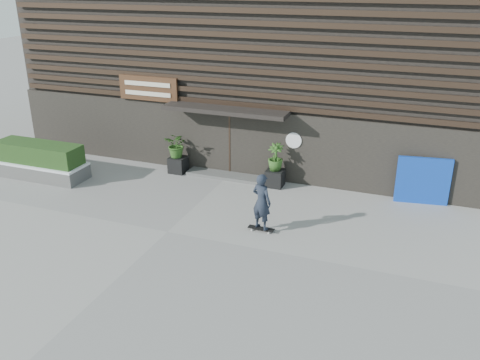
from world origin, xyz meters
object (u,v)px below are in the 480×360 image
at_px(planter_pot_left, 178,165).
at_px(blue_tarp, 423,181).
at_px(skateboarder, 262,202).
at_px(planter_pot_right, 275,178).
at_px(raised_bed, 41,170).

distance_m(planter_pot_left, blue_tarp, 8.68).
bearing_deg(skateboarder, planter_pot_left, 142.63).
bearing_deg(planter_pot_right, raised_bed, -165.32).
bearing_deg(raised_bed, planter_pot_right, 14.68).
relative_size(planter_pot_right, skateboarder, 0.34).
height_order(planter_pot_left, planter_pot_right, same).
bearing_deg(blue_tarp, planter_pot_right, 175.11).
relative_size(blue_tarp, skateboarder, 0.94).
distance_m(raised_bed, skateboarder, 9.04).
relative_size(planter_pot_left, raised_bed, 0.17).
xyz_separation_m(planter_pot_right, raised_bed, (-8.31, -2.18, -0.05)).
relative_size(planter_pot_left, skateboarder, 0.34).
bearing_deg(skateboarder, raised_bed, 172.33).
bearing_deg(planter_pot_left, raised_bed, -154.23).
bearing_deg(blue_tarp, skateboarder, -147.46).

